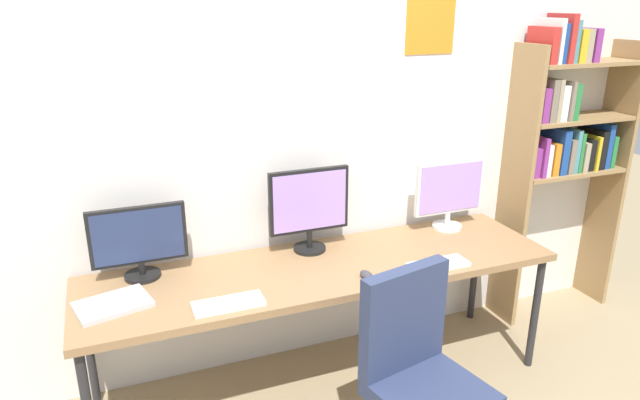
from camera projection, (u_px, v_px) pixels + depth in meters
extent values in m
cube|color=silver|center=(296.00, 144.00, 3.17)|extent=(4.91, 0.10, 2.60)
cube|color=orange|center=(431.00, 8.00, 3.15)|extent=(0.31, 0.01, 0.51)
cube|color=#936D47|center=(323.00, 269.00, 2.99)|extent=(2.51, 0.68, 0.04)
cylinder|color=#262628|center=(535.00, 313.00, 3.28)|extent=(0.04, 0.04, 0.70)
cylinder|color=#262628|center=(89.00, 347.00, 2.96)|extent=(0.04, 0.04, 0.70)
cylinder|color=#262628|center=(475.00, 271.00, 3.79)|extent=(0.04, 0.04, 0.70)
cube|color=#9E7A4C|center=(514.00, 191.00, 3.61)|extent=(0.03, 0.28, 1.82)
cube|color=#9E7A4C|center=(609.00, 177.00, 3.89)|extent=(0.03, 0.28, 1.82)
cube|color=#9E7A4C|center=(565.00, 171.00, 3.72)|extent=(0.76, 0.28, 0.02)
cube|color=#9E7A4C|center=(573.00, 119.00, 3.61)|extent=(0.76, 0.28, 0.02)
cube|color=#9E7A4C|center=(582.00, 63.00, 3.49)|extent=(0.76, 0.28, 0.02)
cube|color=#8C338C|center=(526.00, 160.00, 3.58)|extent=(0.05, 0.22, 0.19)
cube|color=#8C338C|center=(534.00, 155.00, 3.57)|extent=(0.03, 0.22, 0.25)
cube|color=white|center=(538.00, 157.00, 3.61)|extent=(0.04, 0.22, 0.20)
cube|color=orange|center=(545.00, 157.00, 3.62)|extent=(0.05, 0.22, 0.20)
cube|color=#1E4799|center=(554.00, 150.00, 3.62)|extent=(0.05, 0.22, 0.29)
cube|color=gray|center=(560.00, 154.00, 3.65)|extent=(0.04, 0.22, 0.22)
cube|color=teal|center=(566.00, 149.00, 3.66)|extent=(0.03, 0.22, 0.28)
cube|color=#287F3D|center=(569.00, 150.00, 3.68)|extent=(0.03, 0.22, 0.25)
cube|color=tan|center=(574.00, 154.00, 3.70)|extent=(0.04, 0.22, 0.19)
cube|color=black|center=(580.00, 152.00, 3.72)|extent=(0.05, 0.22, 0.20)
cube|color=gold|center=(586.00, 151.00, 3.73)|extent=(0.03, 0.22, 0.22)
cube|color=black|center=(591.00, 148.00, 3.74)|extent=(0.05, 0.22, 0.25)
cube|color=#1E4799|center=(597.00, 144.00, 3.76)|extent=(0.04, 0.22, 0.29)
cube|color=#287F3D|center=(601.00, 149.00, 3.79)|extent=(0.04, 0.22, 0.21)
cube|color=#8C338C|center=(534.00, 104.00, 3.46)|extent=(0.05, 0.22, 0.21)
cube|color=gray|center=(542.00, 99.00, 3.46)|extent=(0.05, 0.22, 0.26)
cube|color=tan|center=(548.00, 99.00, 3.48)|extent=(0.03, 0.22, 0.25)
cube|color=white|center=(553.00, 101.00, 3.51)|extent=(0.05, 0.22, 0.22)
cube|color=gray|center=(560.00, 99.00, 3.51)|extent=(0.03, 0.22, 0.24)
cube|color=#287F3D|center=(565.00, 100.00, 3.53)|extent=(0.04, 0.22, 0.22)
cube|color=red|center=(542.00, 45.00, 3.34)|extent=(0.05, 0.22, 0.21)
cube|color=white|center=(549.00, 41.00, 3.34)|extent=(0.03, 0.22, 0.26)
cube|color=#1E4799|center=(553.00, 43.00, 3.37)|extent=(0.03, 0.22, 0.23)
cube|color=red|center=(560.00, 38.00, 3.36)|extent=(0.04, 0.22, 0.28)
cube|color=teal|center=(564.00, 41.00, 3.39)|extent=(0.04, 0.22, 0.25)
cube|color=gold|center=(571.00, 45.00, 3.42)|extent=(0.05, 0.22, 0.19)
cube|color=tan|center=(577.00, 45.00, 3.44)|extent=(0.05, 0.22, 0.20)
cube|color=#8C338C|center=(585.00, 44.00, 3.45)|extent=(0.04, 0.22, 0.20)
cube|color=navy|center=(430.00, 395.00, 2.42)|extent=(0.52, 0.52, 0.08)
cube|color=navy|center=(404.00, 319.00, 2.47)|extent=(0.44, 0.16, 0.48)
cylinder|color=black|center=(143.00, 275.00, 2.86)|extent=(0.18, 0.18, 0.02)
cylinder|color=black|center=(142.00, 268.00, 2.85)|extent=(0.03, 0.03, 0.06)
cube|color=black|center=(138.00, 235.00, 2.79)|extent=(0.47, 0.03, 0.30)
cube|color=navy|center=(138.00, 236.00, 2.78)|extent=(0.43, 0.01, 0.27)
cylinder|color=black|center=(310.00, 248.00, 3.17)|extent=(0.18, 0.18, 0.02)
cylinder|color=black|center=(310.00, 239.00, 3.15)|extent=(0.03, 0.03, 0.09)
cube|color=black|center=(309.00, 201.00, 3.08)|extent=(0.45, 0.03, 0.36)
cube|color=#B28CE5|center=(310.00, 202.00, 3.06)|extent=(0.42, 0.01, 0.32)
cylinder|color=silver|center=(447.00, 226.00, 3.48)|extent=(0.18, 0.18, 0.02)
cylinder|color=silver|center=(447.00, 219.00, 3.46)|extent=(0.03, 0.03, 0.08)
cube|color=silver|center=(449.00, 187.00, 3.40)|extent=(0.46, 0.03, 0.33)
cube|color=#B28CE5|center=(451.00, 188.00, 3.38)|extent=(0.42, 0.01, 0.29)
cube|color=silver|center=(228.00, 304.00, 2.59)|extent=(0.33, 0.13, 0.02)
cube|color=silver|center=(438.00, 265.00, 2.97)|extent=(0.32, 0.13, 0.02)
ellipsoid|color=#38383D|center=(366.00, 275.00, 2.85)|extent=(0.06, 0.10, 0.03)
cube|color=silver|center=(113.00, 304.00, 2.58)|extent=(0.36, 0.29, 0.02)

